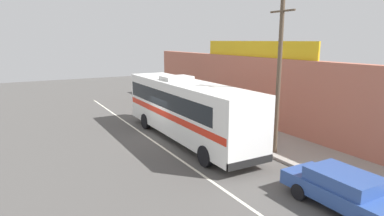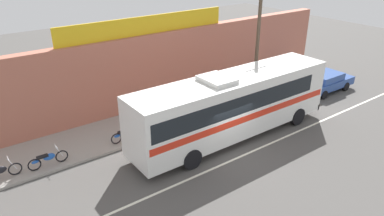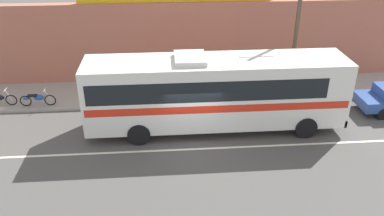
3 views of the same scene
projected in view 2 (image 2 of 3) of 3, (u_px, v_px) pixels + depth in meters
name	position (u px, v px, depth m)	size (l,w,h in m)	color
ground_plane	(228.00, 151.00, 18.88)	(70.00, 70.00, 0.00)	#4F4C49
sidewalk_slab	(174.00, 114.00, 22.65)	(30.00, 3.60, 0.14)	gray
storefront_facade	(154.00, 70.00, 23.24)	(30.00, 0.70, 4.80)	#B26651
storefront_billboard	(147.00, 25.00, 21.78)	(11.27, 0.12, 1.10)	gold
road_center_stripe	(239.00, 157.00, 18.29)	(30.00, 0.14, 0.01)	silver
intercity_bus	(232.00, 103.00, 19.34)	(12.18, 2.67, 3.78)	white
parked_car	(325.00, 81.00, 26.05)	(4.55, 1.91, 1.37)	#2D4C93
utility_pole	(258.00, 41.00, 23.04)	(1.60, 0.22, 7.80)	brown
motorcycle_purple	(126.00, 134.00, 19.39)	(1.86, 0.56, 0.94)	black
motorcycle_black	(47.00, 159.00, 17.16)	(1.90, 0.56, 0.94)	black
pedestrian_far_right	(232.00, 88.00, 23.85)	(0.30, 0.48, 1.66)	navy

